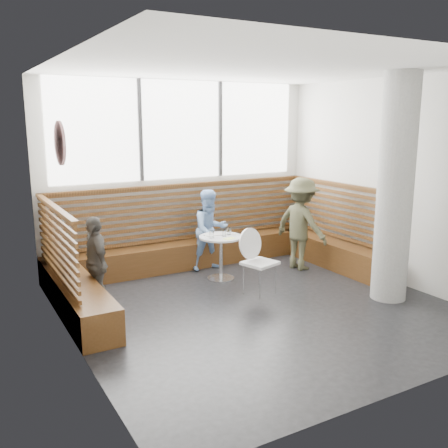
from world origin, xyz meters
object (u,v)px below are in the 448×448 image
concrete_column (395,189)px  cafe_chair (257,256)px  cafe_table (221,248)px  adult_man (301,224)px  child_left (96,263)px  child_back (210,230)px

concrete_column → cafe_chair: concrete_column is taller
cafe_table → adult_man: 1.52m
cafe_chair → child_left: bearing=148.8°
cafe_table → cafe_chair: (0.16, -0.82, 0.06)m
child_left → cafe_table: bearing=95.8°
child_back → child_left: child_back is taller
cafe_table → child_left: size_ratio=0.56×
concrete_column → cafe_table: size_ratio=4.45×
child_back → child_left: bearing=-164.2°
cafe_table → child_back: size_ratio=0.52×
concrete_column → child_left: 4.28m
child_left → concrete_column: bearing=64.9°
cafe_chair → concrete_column: bearing=-52.8°
child_back → concrete_column: bearing=-62.2°
cafe_table → adult_man: (1.49, -0.16, 0.28)m
concrete_column → cafe_table: (-1.71, 1.96, -1.08)m
cafe_table → child_left: child_left is taller
child_left → cafe_chair: bearing=74.7°
cafe_table → adult_man: adult_man is taller
concrete_column → child_left: concrete_column is taller
cafe_table → cafe_chair: 0.84m
adult_man → child_back: bearing=49.1°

